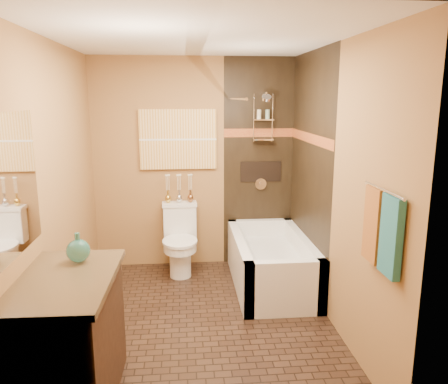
{
  "coord_description": "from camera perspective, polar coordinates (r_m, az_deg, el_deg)",
  "views": [
    {
      "loc": [
        -0.13,
        -3.69,
        2.04
      ],
      "look_at": [
        0.25,
        0.4,
        1.14
      ],
      "focal_mm": 35.0,
      "sensor_mm": 36.0,
      "label": 1
    }
  ],
  "objects": [
    {
      "name": "towel_bar",
      "position": [
        2.99,
        20.12,
        0.23
      ],
      "size": [
        0.02,
        0.55,
        0.02
      ],
      "primitive_type": "cylinder",
      "rotation": [
        1.57,
        0.0,
        0.0
      ],
      "color": "silver",
      "rests_on": "wall_right"
    },
    {
      "name": "floor",
      "position": [
        4.22,
        -3.02,
        -16.6
      ],
      "size": [
        3.0,
        3.0,
        0.0
      ],
      "primitive_type": "plane",
      "color": "black",
      "rests_on": "ground"
    },
    {
      "name": "bud_vases",
      "position": [
        5.19,
        -5.89,
        0.56
      ],
      "size": [
        0.34,
        0.07,
        0.33
      ],
      "color": "gold",
      "rests_on": "toilet"
    },
    {
      "name": "teal_bottle",
      "position": [
        3.22,
        -18.54,
        -6.9
      ],
      "size": [
        0.18,
        0.18,
        0.26
      ],
      "primitive_type": null,
      "rotation": [
        0.0,
        0.0,
        0.07
      ],
      "color": "#246E60",
      "rests_on": "vanity"
    },
    {
      "name": "vanity",
      "position": [
        3.22,
        -19.85,
        -17.89
      ],
      "size": [
        0.65,
        1.04,
        0.91
      ],
      "rotation": [
        0.0,
        0.0,
        -0.03
      ],
      "color": "black",
      "rests_on": "floor"
    },
    {
      "name": "wall_front",
      "position": [
        2.33,
        -1.83,
        -7.43
      ],
      "size": [
        2.4,
        0.02,
        2.5
      ],
      "primitive_type": "cube",
      "color": "olive",
      "rests_on": "floor"
    },
    {
      "name": "wall_left",
      "position": [
        3.92,
        -21.03,
        -0.1
      ],
      "size": [
        0.02,
        3.0,
        2.5
      ],
      "primitive_type": "cube",
      "color": "olive",
      "rests_on": "floor"
    },
    {
      "name": "sunset_painting",
      "position": [
        5.19,
        -6.02,
        6.85
      ],
      "size": [
        0.9,
        0.04,
        0.7
      ],
      "primitive_type": "cube",
      "color": "gold",
      "rests_on": "wall_back"
    },
    {
      "name": "wall_back",
      "position": [
        5.25,
        -3.85,
        3.65
      ],
      "size": [
        2.4,
        0.02,
        2.5
      ],
      "primitive_type": "cube",
      "color": "olive",
      "rests_on": "floor"
    },
    {
      "name": "alcove_niche",
      "position": [
        5.33,
        4.81,
        2.68
      ],
      "size": [
        0.5,
        0.01,
        0.25
      ],
      "primitive_type": "cube",
      "color": "black",
      "rests_on": "alcove_tile_back"
    },
    {
      "name": "shower_fixtures",
      "position": [
        5.17,
        5.12,
        8.13
      ],
      "size": [
        0.24,
        0.33,
        1.16
      ],
      "color": "silver",
      "rests_on": "floor"
    },
    {
      "name": "curtain_rod",
      "position": [
        4.47,
        1.52,
        12.08
      ],
      "size": [
        0.03,
        1.55,
        0.03
      ],
      "primitive_type": "cylinder",
      "rotation": [
        1.57,
        0.0,
        0.0
      ],
      "color": "silver",
      "rests_on": "wall_back"
    },
    {
      "name": "bathtub",
      "position": [
        4.89,
        6.13,
        -9.59
      ],
      "size": [
        0.8,
        1.5,
        0.55
      ],
      "color": "white",
      "rests_on": "floor"
    },
    {
      "name": "towel_teal",
      "position": [
        2.95,
        20.98,
        -5.43
      ],
      "size": [
        0.05,
        0.22,
        0.52
      ],
      "primitive_type": "cube",
      "color": "#1F5F6A",
      "rests_on": "towel_bar"
    },
    {
      "name": "mosaic_band_right",
      "position": [
        4.65,
        11.13,
        6.92
      ],
      "size": [
        0.01,
        1.5,
        0.1
      ],
      "primitive_type": "cube",
      "color": "maroon",
      "rests_on": "alcove_tile_right"
    },
    {
      "name": "vanity_mirror",
      "position": [
        2.94,
        -26.3,
        0.5
      ],
      "size": [
        0.01,
        1.0,
        0.9
      ],
      "primitive_type": "cube",
      "color": "white",
      "rests_on": "wall_left"
    },
    {
      "name": "towel_rust",
      "position": [
        3.17,
        18.94,
        -4.05
      ],
      "size": [
        0.05,
        0.22,
        0.52
      ],
      "primitive_type": "cube",
      "color": "brown",
      "rests_on": "towel_bar"
    },
    {
      "name": "alcove_tile_right",
      "position": [
        4.7,
        11.06,
        2.43
      ],
      "size": [
        0.01,
        1.5,
        2.5
      ],
      "primitive_type": "cube",
      "color": "black",
      "rests_on": "wall_right"
    },
    {
      "name": "alcove_tile_back",
      "position": [
        5.32,
        4.55,
        3.75
      ],
      "size": [
        0.85,
        0.01,
        2.5
      ],
      "primitive_type": "cube",
      "color": "black",
      "rests_on": "wall_back"
    },
    {
      "name": "ceiling",
      "position": [
        3.72,
        -3.47,
        19.43
      ],
      "size": [
        3.0,
        3.0,
        0.0
      ],
      "primitive_type": "plane",
      "color": "silver",
      "rests_on": "wall_back"
    },
    {
      "name": "wall_right",
      "position": [
        4.0,
        14.21,
        0.58
      ],
      "size": [
        0.02,
        3.0,
        2.5
      ],
      "primitive_type": "cube",
      "color": "olive",
      "rests_on": "floor"
    },
    {
      "name": "mosaic_band_back",
      "position": [
        5.26,
        4.64,
        7.72
      ],
      "size": [
        0.85,
        0.01,
        0.1
      ],
      "primitive_type": "cube",
      "color": "maroon",
      "rests_on": "alcove_tile_back"
    },
    {
      "name": "toilet",
      "position": [
        5.16,
        -5.77,
        -6.16
      ],
      "size": [
        0.42,
        0.61,
        0.81
      ],
      "rotation": [
        0.0,
        0.0,
        0.05
      ],
      "color": "white",
      "rests_on": "floor"
    }
  ]
}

